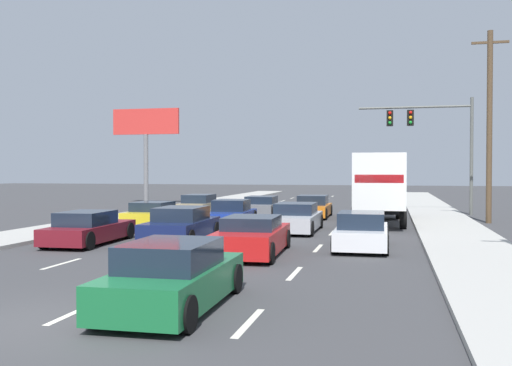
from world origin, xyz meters
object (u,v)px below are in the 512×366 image
object	(u,v)px
car_yellow	(154,215)
roadside_billboard	(146,133)
car_orange	(313,208)
car_gray	(262,207)
car_silver	(296,218)
car_red	(252,237)
car_maroon	(89,229)
car_blue	(231,214)
car_white	(362,232)
utility_pole_mid	(489,124)
car_navy	(181,226)
traffic_signal_mast	(425,128)
box_truck	(379,184)
car_tan	(199,206)
car_green	(173,278)

from	to	relation	value
car_yellow	roadside_billboard	distance (m)	18.68
car_orange	car_gray	bearing A→B (deg)	168.03
car_silver	car_red	xyz separation A→B (m)	(-0.25, -7.18, -0.00)
car_red	roadside_billboard	bearing A→B (deg)	120.76
car_red	car_gray	bearing A→B (deg)	101.40
car_orange	car_silver	size ratio (longest dim) A/B	0.92
car_maroon	car_gray	bearing A→B (deg)	76.80
car_blue	car_orange	distance (m)	6.47
car_yellow	car_white	xyz separation A→B (m)	(10.06, -5.70, 0.02)
car_gray	utility_pole_mid	world-z (taller)	utility_pole_mid
car_navy	car_red	bearing A→B (deg)	-37.67
car_red	traffic_signal_mast	size ratio (longest dim) A/B	0.66
car_yellow	box_truck	size ratio (longest dim) A/B	0.48
car_tan	car_maroon	xyz separation A→B (m)	(0.21, -13.15, -0.04)
car_silver	car_maroon	bearing A→B (deg)	-138.88
car_gray	car_silver	bearing A→B (deg)	-68.02
car_maroon	traffic_signal_mast	bearing A→B (deg)	54.00
car_maroon	traffic_signal_mast	size ratio (longest dim) A/B	0.64
car_white	traffic_signal_mast	distance (m)	17.64
car_tan	utility_pole_mid	world-z (taller)	utility_pole_mid
car_silver	car_navy	bearing A→B (deg)	-128.42
car_yellow	car_green	distance (m)	16.68
roadside_billboard	car_maroon	bearing A→B (deg)	-70.95
car_yellow	car_white	size ratio (longest dim) A/B	0.99
car_maroon	car_tan	bearing A→B (deg)	90.93
car_yellow	car_orange	bearing A→B (deg)	46.40
car_maroon	traffic_signal_mast	xyz separation A→B (m)	(12.80, 17.63, 4.70)
car_blue	car_white	distance (m)	9.79
car_blue	car_orange	world-z (taller)	car_orange
box_truck	traffic_signal_mast	world-z (taller)	traffic_signal_mast
car_blue	utility_pole_mid	bearing A→B (deg)	17.97
car_silver	car_white	world-z (taller)	car_white
car_maroon	car_white	distance (m)	9.87
car_silver	car_tan	bearing A→B (deg)	133.71
car_maroon	car_green	size ratio (longest dim) A/B	1.04
roadside_billboard	box_truck	bearing A→B (deg)	-34.72
car_white	roadside_billboard	distance (m)	28.68
car_tan	car_gray	bearing A→B (deg)	17.55
car_red	utility_pole_mid	distance (m)	16.84
car_orange	utility_pole_mid	size ratio (longest dim) A/B	0.43
car_yellow	car_navy	world-z (taller)	car_navy
car_navy	traffic_signal_mast	size ratio (longest dim) A/B	0.60
car_gray	car_navy	distance (m)	12.97
car_tan	car_red	distance (m)	15.93
car_white	utility_pole_mid	distance (m)	13.41
car_yellow	box_truck	bearing A→B (deg)	19.73
car_blue	car_orange	xyz separation A→B (m)	(3.30, 5.57, 0.01)
car_silver	roadside_billboard	world-z (taller)	roadside_billboard
car_red	car_white	distance (m)	3.99
car_blue	roadside_billboard	world-z (taller)	roadside_billboard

